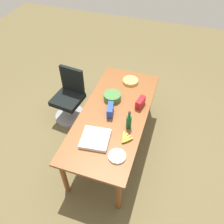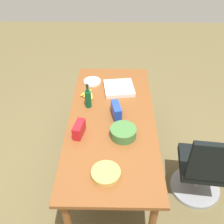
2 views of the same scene
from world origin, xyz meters
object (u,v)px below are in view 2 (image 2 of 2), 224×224
object	(u,v)px
chip_bag_blue	(116,111)
conference_table	(112,123)
salad_bowl	(123,132)
chip_bowl	(106,173)
office_chair	(202,172)
banana_bunch	(88,94)
wine_bottle	(88,98)
paper_plate_stack	(92,82)
chip_bag_red	(79,129)
pizza_box	(119,88)

from	to	relation	value
chip_bag_blue	conference_table	bearing A→B (deg)	-54.32
salad_bowl	chip_bag_blue	size ratio (longest dim) A/B	1.20
conference_table	chip_bowl	world-z (taller)	chip_bowl
office_chair	banana_bunch	bearing A→B (deg)	-123.18
wine_bottle	banana_bunch	bearing A→B (deg)	-174.46
office_chair	chip_bowl	xyz separation A→B (m)	(0.36, -1.01, 0.42)
conference_table	banana_bunch	distance (m)	0.52
office_chair	chip_bag_blue	xyz separation A→B (m)	(-0.45, -0.92, 0.47)
paper_plate_stack	banana_bunch	xyz separation A→B (m)	(0.29, -0.02, 0.01)
conference_table	wine_bottle	distance (m)	0.39
office_chair	banana_bunch	distance (m)	1.56
banana_bunch	paper_plate_stack	bearing A→B (deg)	175.16
conference_table	chip_bag_red	world-z (taller)	chip_bag_red
chip_bag_blue	chip_bowl	bearing A→B (deg)	-6.11
conference_table	paper_plate_stack	world-z (taller)	paper_plate_stack
conference_table	chip_bag_blue	bearing A→B (deg)	125.68
salad_bowl	pizza_box	bearing A→B (deg)	-177.25
banana_bunch	chip_bag_blue	distance (m)	0.51
paper_plate_stack	wine_bottle	size ratio (longest dim) A/B	0.74
wine_bottle	chip_bag_blue	xyz separation A→B (m)	(0.17, 0.32, -0.04)
chip_bag_red	banana_bunch	distance (m)	0.68
chip_bag_red	chip_bag_blue	bearing A→B (deg)	128.31
chip_bowl	wine_bottle	world-z (taller)	wine_bottle
banana_bunch	chip_bag_blue	bearing A→B (deg)	42.01
salad_bowl	chip_bowl	distance (m)	0.52
conference_table	wine_bottle	bearing A→B (deg)	-126.72
chip_bag_blue	pizza_box	bearing A→B (deg)	176.43
pizza_box	chip_bag_blue	xyz separation A→B (m)	(0.51, -0.03, 0.05)
paper_plate_stack	wine_bottle	distance (m)	0.52
chip_bowl	banana_bunch	distance (m)	1.21
office_chair	chip_bowl	bearing A→B (deg)	-70.46
chip_bag_red	wine_bottle	bearing A→B (deg)	173.54
office_chair	wine_bottle	bearing A→B (deg)	-116.30
conference_table	banana_bunch	size ratio (longest dim) A/B	10.29
office_chair	chip_bag_blue	distance (m)	1.12
pizza_box	paper_plate_stack	bearing A→B (deg)	-121.84
banana_bunch	chip_bag_blue	xyz separation A→B (m)	(0.38, 0.34, 0.05)
conference_table	pizza_box	xyz separation A→B (m)	(-0.55, 0.08, 0.10)
wine_bottle	salad_bowl	bearing A→B (deg)	39.24
salad_bowl	chip_bag_red	size ratio (longest dim) A/B	1.32
paper_plate_stack	pizza_box	distance (m)	0.38
office_chair	chip_bowl	size ratio (longest dim) A/B	3.77
office_chair	salad_bowl	world-z (taller)	office_chair
office_chair	wine_bottle	size ratio (longest dim) A/B	3.23
pizza_box	banana_bunch	size ratio (longest dim) A/B	1.73
office_chair	salad_bowl	size ratio (longest dim) A/B	3.65
pizza_box	banana_bunch	bearing A→B (deg)	-77.47
chip_bag_red	chip_bag_blue	xyz separation A→B (m)	(-0.30, 0.37, 0.01)
pizza_box	chip_bag_blue	distance (m)	0.52
office_chair	chip_bag_blue	bearing A→B (deg)	-115.84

